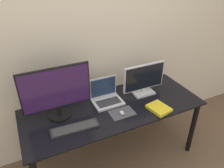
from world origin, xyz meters
TOP-DOWN VIEW (x-y plane):
  - wall_back at (0.00, 0.79)m, footprint 7.00×0.05m
  - desk at (0.00, 0.36)m, footprint 1.84×0.73m
  - monitor_left at (-0.53, 0.46)m, footprint 0.63×0.21m
  - monitor_right at (0.41, 0.46)m, footprint 0.49×0.17m
  - laptop at (-0.02, 0.50)m, footprint 0.30×0.24m
  - keyboard at (-0.45, 0.21)m, footprint 0.45×0.15m
  - mousepad at (0.03, 0.23)m, footprint 0.24×0.17m
  - mouse at (0.02, 0.22)m, footprint 0.04×0.06m
  - book at (0.39, 0.13)m, footprint 0.21×0.24m

SIDE VIEW (x-z plane):
  - desk at x=0.00m, z-range 0.25..0.97m
  - mousepad at x=0.03m, z-range 0.72..0.72m
  - keyboard at x=-0.45m, z-range 0.72..0.74m
  - book at x=0.39m, z-range 0.72..0.75m
  - mouse at x=0.02m, z-range 0.72..0.75m
  - laptop at x=-0.02m, z-range 0.66..0.90m
  - monitor_right at x=0.41m, z-range 0.72..1.07m
  - monitor_left at x=-0.53m, z-range 0.74..1.25m
  - wall_back at x=0.00m, z-range 0.00..2.50m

